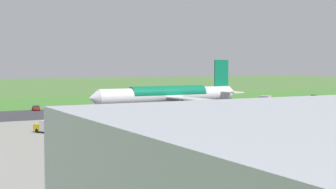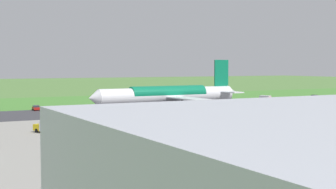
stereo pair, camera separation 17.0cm
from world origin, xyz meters
name	(u,v)px [view 2 (the right image)]	position (x,y,z in m)	size (l,w,h in m)	color
ground_plane	(186,108)	(0.00, 0.00, 0.00)	(800.00, 800.00, 0.00)	#547F3D
runway_asphalt	(186,107)	(0.00, 0.00, 0.03)	(600.00, 29.09, 0.06)	#38383D
apron_concrete	(327,128)	(0.00, 60.90, 0.03)	(440.00, 110.00, 0.05)	gray
grass_verge_foreground	(141,101)	(0.00, -35.03, 0.02)	(600.00, 80.00, 0.04)	#478534
airliner_main	(169,95)	(6.36, -0.01, 4.35)	(54.04, 44.13, 15.88)	white
airliner_parked_mid	(302,116)	(14.23, 68.00, 4.02)	(50.26, 41.00, 14.71)	white
service_truck_baggage	(47,126)	(55.94, 39.39, 1.40)	(4.56, 6.20, 2.65)	gold
service_car_followme	(36,108)	(46.17, -12.49, 0.84)	(2.11, 4.29, 1.62)	#B21914
service_truck_fuel	(267,99)	(-37.26, -3.70, 1.40)	(4.45, 6.21, 2.65)	#B21914
service_car_ops	(315,97)	(-69.50, -11.57, 0.84)	(2.17, 4.32, 1.62)	#B21914
no_stopping_sign	(119,98)	(10.02, -32.78, 1.42)	(0.60, 0.10, 2.37)	slate
traffic_cone_orange	(102,102)	(16.93, -33.30, 0.28)	(0.40, 0.40, 0.55)	orange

